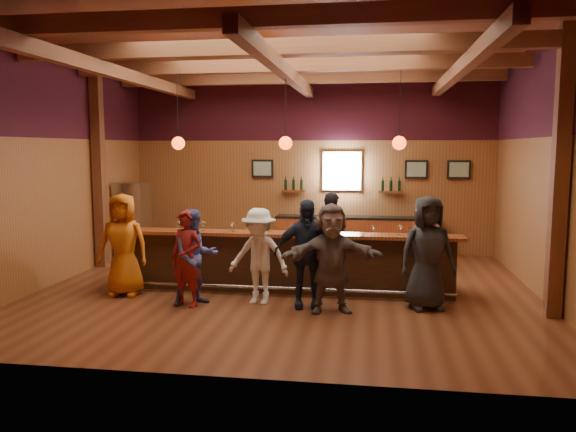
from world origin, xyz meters
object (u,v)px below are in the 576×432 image
Objects in this scene: bottle_a at (309,224)px; customer_redvest at (187,258)px; stainless_fridge at (133,220)px; customer_brown at (331,258)px; back_bar_cabinet at (357,236)px; customer_white at (259,256)px; customer_denim at (195,257)px; customer_navy at (306,254)px; bar_counter at (288,261)px; customer_dark at (427,253)px; customer_orange at (123,245)px; ice_bucket at (309,226)px; bartender at (331,235)px.

customer_redvest is at bearing -147.42° from bottle_a.
stainless_fridge is 6.32m from customer_brown.
customer_white is at bearing -108.06° from back_bar_cabinet.
stainless_fridge is at bearing 130.46° from customer_brown.
customer_navy is (1.85, 0.10, 0.09)m from customer_denim.
bar_counter is 0.86m from bottle_a.
customer_white is 0.91× the size of customer_navy.
bar_counter is 3.40× the size of customer_dark.
customer_navy is 1.06m from bottle_a.
customer_orange is at bearing -167.58° from bottle_a.
customer_redvest is 0.86× the size of customer_dark.
bar_counter is 28.57× the size of ice_bucket.
customer_white reaches higher than ice_bucket.
customer_brown is (5.03, -3.83, -0.02)m from stainless_fridge.
bartender reaches higher than bar_counter.
customer_navy is at bearing 2.66° from customer_white.
customer_redvest is at bearing 70.04° from bartender.
stainless_fridge is at bearing 149.59° from ice_bucket.
customer_redvest is at bearing 167.85° from customer_brown.
bar_counter is 3.92× the size of customer_denim.
bottle_a is (-0.01, 0.05, 0.03)m from ice_bucket.
customer_navy is (0.48, -1.16, 0.37)m from bar_counter.
customer_denim is at bearing 67.24° from customer_redvest.
customer_brown reaches higher than ice_bucket.
back_bar_cabinet is at bearing 81.75° from customer_white.
stainless_fridge reaches higher than customer_denim.
bartender is at bearing 75.35° from customer_navy.
bar_counter is 16.96× the size of bottle_a.
customer_orange reaches higher than bar_counter.
customer_navy is 4.82× the size of bottle_a.
ice_bucket is (3.24, 0.67, 0.31)m from customer_orange.
bartender is at bearing 81.96° from customer_brown.
customer_white is 2.31m from bartender.
customer_white is 0.87× the size of customer_dark.
bottle_a is at bearing -30.02° from stainless_fridge.
customer_navy is (3.29, -0.28, -0.02)m from customer_orange.
customer_orange reaches higher than customer_white.
customer_orange is at bearing 130.95° from customer_denim.
customer_brown is at bearing -4.58° from customer_white.
customer_denim reaches higher than ice_bucket.
customer_white is at bearing 165.11° from customer_navy.
bartender reaches higher than back_bar_cabinet.
bartender is (4.85, -1.46, -0.03)m from stainless_fridge.
customer_orange is 0.98× the size of customer_dark.
bartender is 4.71× the size of bottle_a.
customer_white is at bearing -129.83° from bottle_a.
customer_brown is 1.58m from customer_dark.
customer_navy is at bearing 141.26° from customer_brown.
stainless_fridge is at bearing 6.36° from bartender.
bottle_a is (-0.06, 0.99, 0.36)m from customer_navy.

